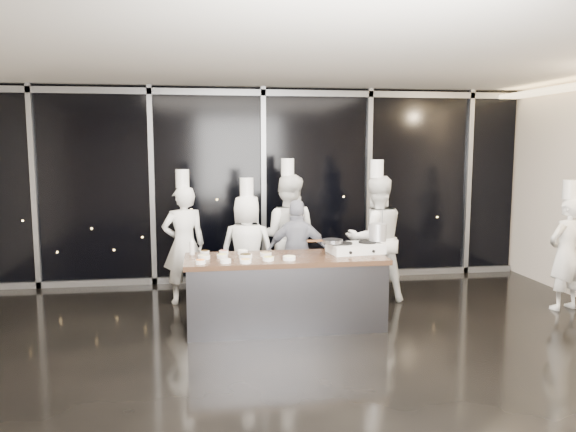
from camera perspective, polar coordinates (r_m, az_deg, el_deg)
name	(u,v)px	position (r m, az deg, el deg)	size (l,w,h in m)	color
ground	(297,353)	(6.32, 0.96, -13.76)	(9.00, 9.00, 0.00)	black
room_shell	(314,147)	(5.93, 2.70, 7.04)	(9.02, 7.02, 3.21)	beige
window_wall	(263,185)	(9.33, -2.53, 3.15)	(8.90, 0.11, 3.20)	black
demo_counter	(285,292)	(7.03, -0.26, -7.70)	(2.46, 0.86, 0.90)	#37373C
stove	(355,248)	(7.20, 6.86, -3.22)	(0.71, 0.49, 0.14)	white
frying_pan	(332,241)	(7.08, 4.45, -2.56)	(0.48, 0.30, 0.04)	gray
stock_pot	(378,232)	(7.30, 9.11, -1.62)	(0.22, 0.22, 0.22)	silver
prep_bowls	(240,257)	(6.81, -4.93, -4.13)	(1.19, 0.71, 0.05)	white
squeeze_bottle	(192,247)	(7.11, -9.73, -3.08)	(0.06, 0.06, 0.22)	white
chef_far_left	(184,243)	(8.15, -10.53, -2.76)	(0.69, 0.53, 1.92)	white
chef_left	(247,249)	(7.94, -4.17, -3.38)	(0.86, 0.66, 1.81)	white
chef_center	(288,236)	(8.30, -0.05, -2.02)	(1.06, 0.93, 2.07)	white
guest	(298,254)	(7.84, 1.01, -3.85)	(0.94, 0.55, 1.51)	#131B35
chef_right	(375,238)	(8.22, 8.88, -2.25)	(0.96, 0.79, 2.06)	white
chef_side	(566,252)	(8.60, 26.40, -3.28)	(0.65, 0.52, 1.79)	white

